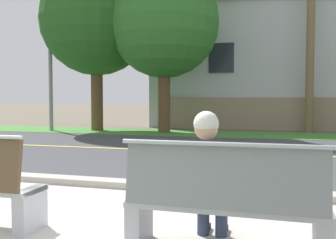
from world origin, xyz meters
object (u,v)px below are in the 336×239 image
object	(u,v)px
shade_tree_far_left	(98,11)
shade_tree_left	(167,14)
streetlamp	(52,24)
seated_person_grey	(208,174)
bench_right	(224,205)

from	to	relation	value
shade_tree_far_left	shade_tree_left	distance (m)	3.02
streetlamp	shade_tree_far_left	distance (m)	2.06
seated_person_grey	shade_tree_left	bearing A→B (deg)	107.80
seated_person_grey	streetlamp	size ratio (longest dim) A/B	0.16
shade_tree_far_left	streetlamp	bearing A→B (deg)	-170.16
seated_person_grey	bench_right	bearing A→B (deg)	-44.08
bench_right	shade_tree_left	world-z (taller)	shade_tree_left
shade_tree_far_left	seated_person_grey	bearing A→B (deg)	-59.78
bench_right	shade_tree_left	xyz separation A→B (m)	(-3.75, 11.31, 4.19)
streetlamp	shade_tree_far_left	xyz separation A→B (m)	(1.97, 0.34, 0.51)
bench_right	shade_tree_far_left	world-z (taller)	shade_tree_far_left
seated_person_grey	shade_tree_far_left	distance (m)	13.76
shade_tree_left	seated_person_grey	bearing A→B (deg)	-72.20
bench_right	streetlamp	xyz separation A→B (m)	(-8.72, 11.12, 4.03)
seated_person_grey	streetlamp	distance (m)	14.40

